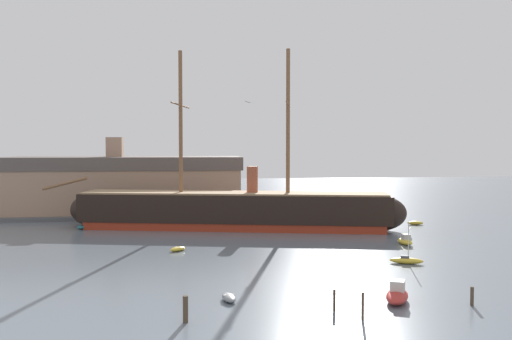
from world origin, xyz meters
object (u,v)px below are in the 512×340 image
motorboat_foreground_right (397,295)px  mooring_piling_left_pair (472,296)px  dinghy_alongside_bow (178,249)px  tall_ship (234,210)px  motorboat_alongside_stern (405,241)px  mooring_piling_nearest (363,306)px  motorboat_far_left (86,226)px  dockside_warehouse_left (125,186)px  dinghy_far_right (415,223)px  seagull_in_flight (249,102)px  mooring_piling_midwater (185,309)px  dinghy_foreground_left (229,298)px  mooring_piling_right_pair (334,300)px  sailboat_mid_right (406,260)px  sailboat_distant_centre (259,218)px

motorboat_foreground_right → mooring_piling_left_pair: (6.19, -1.88, 0.16)m
motorboat_foreground_right → dinghy_alongside_bow: bearing=127.6°
tall_ship → dinghy_alongside_bow: tall_ship is taller
motorboat_alongside_stern → mooring_piling_nearest: bearing=-117.7°
motorboat_far_left → dockside_warehouse_left: dockside_warehouse_left is taller
dinghy_far_right → seagull_in_flight: (-34.34, -37.39, 18.43)m
dinghy_far_right → mooring_piling_nearest: (-26.47, -50.84, 0.78)m
dinghy_alongside_bow → mooring_piling_midwater: bearing=-87.5°
dinghy_foreground_left → dinghy_alongside_bow: bearing=102.0°
motorboat_alongside_stern → mooring_piling_right_pair: size_ratio=2.01×
dinghy_alongside_bow → mooring_piling_nearest: (15.70, -31.15, 0.83)m
sailboat_mid_right → motorboat_alongside_stern: size_ratio=1.39×
dinghy_far_right → motorboat_foreground_right: bearing=-115.1°
motorboat_far_left → mooring_piling_nearest: (31.99, -53.07, 0.58)m
motorboat_far_left → mooring_piling_right_pair: (30.32, -50.44, 0.38)m
mooring_piling_nearest → mooring_piling_midwater: (-14.38, 1.06, -0.04)m
motorboat_far_left → mooring_piling_nearest: mooring_piling_nearest is taller
mooring_piling_nearest → mooring_piling_midwater: 14.42m
mooring_piling_right_pair → sailboat_distant_centre: bearing=89.1°
dinghy_foreground_left → motorboat_alongside_stern: size_ratio=0.75×
motorboat_alongside_stern → motorboat_far_left: bearing=156.8°
dinghy_foreground_left → mooring_piling_left_pair: bearing=-10.7°
dinghy_foreground_left → dockside_warehouse_left: bearing=104.6°
sailboat_mid_right → motorboat_far_left: sailboat_mid_right is taller
dinghy_far_right → motorboat_alongside_stern: bearing=-117.2°
sailboat_distant_centre → mooring_piling_left_pair: sailboat_distant_centre is taller
sailboat_distant_centre → sailboat_mid_right: bearing=-73.0°
dinghy_foreground_left → mooring_piling_nearest: (10.49, -6.71, 0.81)m
motorboat_alongside_stern → seagull_in_flight: size_ratio=3.47×
dockside_warehouse_left → seagull_in_flight: bearing=-71.5°
dinghy_foreground_left → dinghy_alongside_bow: dinghy_foreground_left is taller
motorboat_foreground_right → sailboat_mid_right: sailboat_mid_right is taller
mooring_piling_right_pair → tall_ship: bearing=95.9°
sailboat_mid_right → mooring_piling_right_pair: bearing=-128.4°
mooring_piling_nearest → motorboat_far_left: bearing=121.1°
dinghy_far_right → sailboat_distant_centre: bearing=159.0°
tall_ship → dinghy_foreground_left: tall_ship is taller
dinghy_far_right → dockside_warehouse_left: size_ratio=0.06×
mooring_piling_left_pair → dinghy_foreground_left: bearing=169.3°
motorboat_foreground_right → dinghy_far_right: motorboat_foreground_right is taller
dinghy_foreground_left → mooring_piling_left_pair: mooring_piling_left_pair is taller
seagull_in_flight → mooring_piling_midwater: bearing=-117.7°
mooring_piling_nearest → mooring_piling_left_pair: (10.94, 2.68, -0.29)m
mooring_piling_nearest → mooring_piling_midwater: bearing=175.8°
motorboat_far_left → mooring_piling_midwater: 54.91m
motorboat_alongside_stern → mooring_piling_right_pair: (-18.52, -29.50, 0.38)m
dockside_warehouse_left → seagull_in_flight: (19.56, -58.42, 12.77)m
dinghy_foreground_left → sailboat_mid_right: size_ratio=0.54×
motorboat_foreground_right → sailboat_mid_right: (7.20, 15.27, -0.24)m
tall_ship → mooring_piling_nearest: tall_ship is taller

